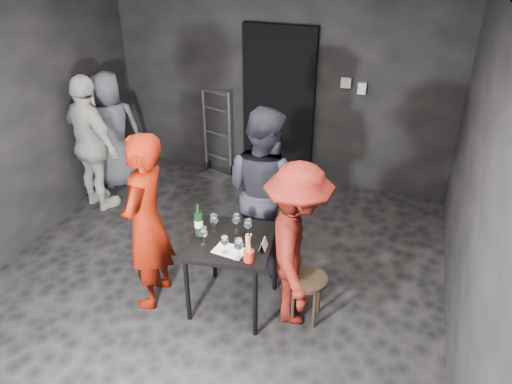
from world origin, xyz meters
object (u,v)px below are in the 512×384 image
(stool, at_px, (307,286))
(woman_black, at_px, (263,177))
(server_red, at_px, (145,210))
(bystander_grey, at_px, (111,128))
(man_maroon, at_px, (297,243))
(breadstick_cup, at_px, (249,248))
(tasting_table, at_px, (232,249))
(wine_bottle, at_px, (199,223))
(hand_truck, at_px, (217,160))
(bystander_cream, at_px, (90,136))

(stool, xyz_separation_m, woman_black, (-0.64, 0.74, 0.62))
(server_red, relative_size, bystander_grey, 1.21)
(man_maroon, bearing_deg, breadstick_cup, 113.83)
(tasting_table, bearing_deg, stool, 2.03)
(breadstick_cup, bearing_deg, wine_bottle, 157.41)
(tasting_table, xyz_separation_m, server_red, (-0.77, -0.14, 0.35))
(hand_truck, relative_size, bystander_cream, 0.63)
(bystander_cream, xyz_separation_m, bystander_grey, (-0.09, 0.58, -0.14))
(hand_truck, distance_m, wine_bottle, 2.67)
(hand_truck, relative_size, breadstick_cup, 4.33)
(bystander_cream, bearing_deg, breadstick_cup, 173.47)
(bystander_grey, height_order, breadstick_cup, bystander_grey)
(hand_truck, bearing_deg, server_red, -63.67)
(man_maroon, height_order, bystander_cream, bystander_cream)
(breadstick_cup, bearing_deg, bystander_grey, 141.75)
(hand_truck, height_order, stool, hand_truck)
(bystander_cream, bearing_deg, wine_bottle, 171.46)
(tasting_table, height_order, man_maroon, man_maroon)
(wine_bottle, bearing_deg, hand_truck, 108.38)
(breadstick_cup, bearing_deg, woman_black, 100.17)
(bystander_cream, distance_m, wine_bottle, 2.28)
(woman_black, relative_size, bystander_grey, 1.22)
(stool, bearing_deg, breadstick_cup, -150.16)
(stool, height_order, breadstick_cup, breadstick_cup)
(stool, bearing_deg, bystander_grey, 149.82)
(stool, height_order, man_maroon, man_maroon)
(wine_bottle, relative_size, breadstick_cup, 1.13)
(woman_black, height_order, man_maroon, woman_black)
(hand_truck, xyz_separation_m, tasting_table, (1.13, -2.45, 0.43))
(tasting_table, bearing_deg, hand_truck, 114.72)
(tasting_table, height_order, wine_bottle, wine_bottle)
(woman_black, distance_m, wine_bottle, 0.87)
(server_red, bearing_deg, man_maroon, 93.20)
(bystander_grey, xyz_separation_m, wine_bottle, (2.02, -1.79, 0.05))
(tasting_table, xyz_separation_m, bystander_cream, (-2.23, 1.21, 0.31))
(woman_black, distance_m, man_maroon, 0.92)
(server_red, bearing_deg, breadstick_cup, 80.07)
(hand_truck, height_order, tasting_table, hand_truck)
(stool, distance_m, bystander_cream, 3.21)
(stool, relative_size, breadstick_cup, 1.68)
(tasting_table, bearing_deg, server_red, -169.66)
(tasting_table, relative_size, wine_bottle, 2.37)
(man_maroon, xyz_separation_m, bystander_grey, (-2.91, 1.75, 0.01))
(tasting_table, bearing_deg, bystander_cream, 151.61)
(bystander_cream, relative_size, breadstick_cup, 6.89)
(bystander_cream, bearing_deg, hand_truck, -107.96)
(hand_truck, height_order, woman_black, woman_black)
(server_red, bearing_deg, bystander_grey, -145.29)
(bystander_grey, bearing_deg, hand_truck, 171.15)
(bystander_cream, distance_m, bystander_grey, 0.60)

